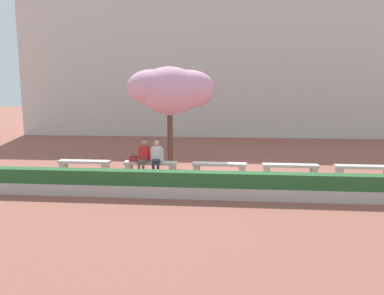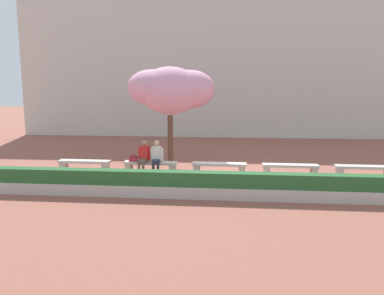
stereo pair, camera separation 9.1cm
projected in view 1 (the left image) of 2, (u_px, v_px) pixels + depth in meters
ground_plane at (219, 174)px, 14.38m from camera, size 100.00×100.00×0.00m
building_facade at (224, 58)px, 26.25m from camera, size 28.00×4.00×10.71m
stone_bench_west_end at (84, 164)px, 14.82m from camera, size 2.08×0.44×0.45m
stone_bench_near_west at (151, 165)px, 14.57m from camera, size 2.08×0.44×0.45m
stone_bench_center at (219, 166)px, 14.33m from camera, size 2.08×0.44×0.45m
stone_bench_near_east at (290, 168)px, 14.08m from camera, size 2.08×0.44×0.45m
stone_bench_east_end at (364, 169)px, 13.84m from camera, size 2.08×0.44×0.45m
person_seated_left at (144, 156)px, 14.48m from camera, size 0.50×0.72×1.29m
person_seated_right at (156, 156)px, 14.44m from camera, size 0.51×0.70×1.29m
handbag at (133, 158)px, 14.57m from camera, size 0.30×0.15×0.34m
cherry_tree_main at (170, 90)px, 16.01m from camera, size 3.74×2.39×4.19m
planter_hedge_foreground at (217, 186)px, 11.22m from camera, size 15.12×0.50×0.80m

